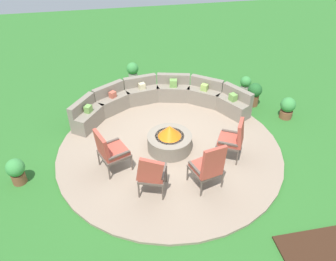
% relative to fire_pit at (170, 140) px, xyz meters
% --- Properties ---
extents(ground_plane, '(24.00, 24.00, 0.00)m').
position_rel_fire_pit_xyz_m(ground_plane, '(0.00, 0.00, -0.31)').
color(ground_plane, '#2D6B28').
extents(patio_circle, '(5.36, 5.36, 0.06)m').
position_rel_fire_pit_xyz_m(patio_circle, '(0.00, 0.00, -0.28)').
color(patio_circle, gray).
rests_on(patio_circle, ground_plane).
extents(fire_pit, '(1.06, 1.06, 0.66)m').
position_rel_fire_pit_xyz_m(fire_pit, '(0.00, 0.00, 0.00)').
color(fire_pit, gray).
rests_on(fire_pit, patio_circle).
extents(curved_stone_bench, '(4.78, 1.94, 0.75)m').
position_rel_fire_pit_xyz_m(curved_stone_bench, '(0.08, 1.82, 0.05)').
color(curved_stone_bench, gray).
rests_on(curved_stone_bench, patio_circle).
extents(lounge_chair_front_left, '(0.77, 0.76, 1.03)m').
position_rel_fire_pit_xyz_m(lounge_chair_front_left, '(-1.40, -0.46, 0.29)').
color(lounge_chair_front_left, brown).
rests_on(lounge_chair_front_left, patio_circle).
extents(lounge_chair_front_right, '(0.69, 0.71, 1.04)m').
position_rel_fire_pit_xyz_m(lounge_chair_front_right, '(-0.62, -1.33, 0.29)').
color(lounge_chair_front_right, brown).
rests_on(lounge_chair_front_right, patio_circle).
extents(lounge_chair_back_left, '(0.71, 0.72, 1.14)m').
position_rel_fire_pit_xyz_m(lounge_chair_back_left, '(0.52, -1.38, 0.32)').
color(lounge_chair_back_left, brown).
rests_on(lounge_chair_back_left, patio_circle).
extents(lounge_chair_back_right, '(0.72, 0.73, 1.01)m').
position_rel_fire_pit_xyz_m(lounge_chair_back_right, '(1.35, -0.57, 0.29)').
color(lounge_chair_back_right, brown).
rests_on(lounge_chair_back_right, patio_circle).
extents(potted_plant_0, '(0.40, 0.40, 0.70)m').
position_rel_fire_pit_xyz_m(potted_plant_0, '(2.79, 1.58, 0.09)').
color(potted_plant_0, brown).
rests_on(potted_plant_0, ground_plane).
extents(potted_plant_1, '(0.41, 0.41, 0.61)m').
position_rel_fire_pit_xyz_m(potted_plant_1, '(3.42, 0.79, 0.02)').
color(potted_plant_1, brown).
rests_on(potted_plant_1, ground_plane).
extents(potted_plant_2, '(0.33, 0.33, 0.55)m').
position_rel_fire_pit_xyz_m(potted_plant_2, '(2.81, 2.30, -0.01)').
color(potted_plant_2, '#A89E8E').
rests_on(potted_plant_2, ground_plane).
extents(potted_plant_3, '(0.38, 0.38, 0.62)m').
position_rel_fire_pit_xyz_m(potted_plant_3, '(-0.48, 3.77, 0.03)').
color(potted_plant_3, '#A89E8E').
rests_on(potted_plant_3, ground_plane).
extents(potted_plant_4, '(0.39, 0.39, 0.62)m').
position_rel_fire_pit_xyz_m(potted_plant_4, '(-3.38, -0.44, 0.03)').
color(potted_plant_4, brown).
rests_on(potted_plant_4, ground_plane).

